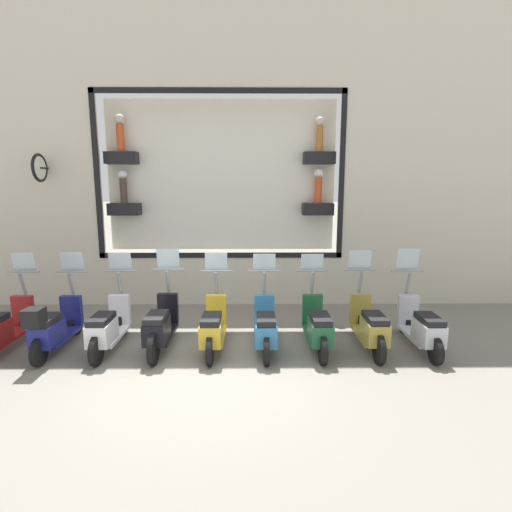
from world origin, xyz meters
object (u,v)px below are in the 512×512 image
at_px(scooter_black_5, 161,326).
at_px(scooter_red_8, 0,327).
at_px(scooter_teal_3, 265,327).
at_px(scooter_white_6, 108,327).
at_px(scooter_navy_7, 53,327).
at_px(scooter_silver_0, 422,327).
at_px(scooter_olive_1, 370,326).
at_px(scooter_green_2, 318,327).
at_px(scooter_yellow_4, 213,327).

bearing_deg(scooter_black_5, scooter_red_8, 91.53).
bearing_deg(scooter_teal_3, scooter_red_8, 90.81).
bearing_deg(scooter_white_6, scooter_navy_7, 94.21).
distance_m(scooter_white_6, scooter_navy_7, 0.91).
height_order(scooter_teal_3, scooter_white_6, scooter_white_6).
height_order(scooter_silver_0, scooter_black_5, scooter_silver_0).
distance_m(scooter_silver_0, scooter_teal_3, 2.71).
distance_m(scooter_olive_1, scooter_teal_3, 1.81).
relative_size(scooter_silver_0, scooter_green_2, 1.00).
height_order(scooter_olive_1, scooter_black_5, scooter_black_5).
height_order(scooter_white_6, scooter_navy_7, scooter_navy_7).
bearing_deg(scooter_olive_1, scooter_yellow_4, 90.07).
bearing_deg(scooter_yellow_4, scooter_green_2, -90.01).
xyz_separation_m(scooter_silver_0, scooter_green_2, (-0.00, 1.81, 0.00)).
xyz_separation_m(scooter_black_5, scooter_navy_7, (-0.07, 1.81, 0.02)).
height_order(scooter_green_2, scooter_navy_7, scooter_navy_7).
bearing_deg(scooter_teal_3, scooter_yellow_4, 89.93).
distance_m(scooter_white_6, scooter_red_8, 1.81).
relative_size(scooter_black_5, scooter_red_8, 1.01).
distance_m(scooter_yellow_4, scooter_white_6, 1.81).
distance_m(scooter_green_2, scooter_black_5, 2.71).
height_order(scooter_olive_1, scooter_red_8, scooter_olive_1).
distance_m(scooter_silver_0, scooter_white_6, 5.42).
bearing_deg(scooter_olive_1, scooter_red_8, 90.62).
relative_size(scooter_teal_3, scooter_black_5, 0.99).
height_order(scooter_olive_1, scooter_navy_7, scooter_olive_1).
relative_size(scooter_olive_1, scooter_yellow_4, 1.00).
bearing_deg(scooter_green_2, scooter_yellow_4, 89.99).
bearing_deg(scooter_yellow_4, scooter_black_5, 89.54).
xyz_separation_m(scooter_green_2, scooter_black_5, (0.01, 2.71, 0.02)).
height_order(scooter_teal_3, scooter_yellow_4, scooter_yellow_4).
bearing_deg(scooter_navy_7, scooter_green_2, -89.17).
xyz_separation_m(scooter_green_2, scooter_red_8, (-0.06, 5.42, 0.04)).
height_order(scooter_black_5, scooter_white_6, scooter_black_5).
height_order(scooter_green_2, scooter_black_5, scooter_black_5).
height_order(scooter_green_2, scooter_teal_3, scooter_teal_3).
height_order(scooter_silver_0, scooter_yellow_4, scooter_silver_0).
distance_m(scooter_green_2, scooter_teal_3, 0.90).
xyz_separation_m(scooter_olive_1, scooter_red_8, (-0.07, 6.32, 0.03)).
height_order(scooter_teal_3, scooter_red_8, scooter_red_8).
xyz_separation_m(scooter_green_2, scooter_white_6, (0.00, 3.61, 0.00)).
relative_size(scooter_olive_1, scooter_red_8, 1.00).
bearing_deg(scooter_yellow_4, scooter_red_8, 91.03).
height_order(scooter_black_5, scooter_red_8, scooter_black_5).
distance_m(scooter_silver_0, scooter_yellow_4, 3.61).
relative_size(scooter_teal_3, scooter_red_8, 1.00).
xyz_separation_m(scooter_teal_3, scooter_black_5, (0.01, 1.81, 0.03)).
relative_size(scooter_silver_0, scooter_olive_1, 0.99).
relative_size(scooter_silver_0, scooter_red_8, 1.00).
height_order(scooter_silver_0, scooter_white_6, scooter_silver_0).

